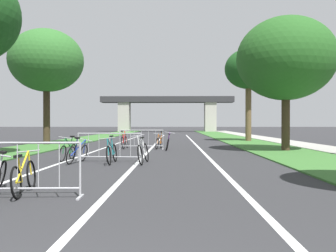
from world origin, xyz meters
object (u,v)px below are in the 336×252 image
(bicycle_yellow_2, at_px, (24,176))
(crowd_barrier_second, at_px, (109,147))
(bicycle_purple_7, at_px, (168,143))
(bicycle_teal_1, at_px, (112,153))
(crowd_barrier_third, at_px, (141,140))
(tree_left_pine_far, at_px, (46,61))
(bicycle_blue_3, at_px, (78,153))
(bicycle_orange_4, at_px, (160,142))
(bicycle_red_8, at_px, (125,142))
(bicycle_white_9, at_px, (143,152))
(crowd_barrier_nearest, at_px, (17,170))
(bicycle_green_6, at_px, (68,151))
(tree_right_cypress_far, at_px, (286,59))
(tree_right_pine_near, at_px, (248,70))

(bicycle_yellow_2, bearing_deg, crowd_barrier_second, 76.20)
(bicycle_purple_7, bearing_deg, bicycle_yellow_2, -101.60)
(bicycle_teal_1, bearing_deg, crowd_barrier_third, -92.44)
(tree_left_pine_far, xyz_separation_m, crowd_barrier_second, (5.97, -10.12, -4.94))
(bicycle_teal_1, bearing_deg, bicycle_blue_3, -3.70)
(bicycle_orange_4, distance_m, bicycle_purple_7, 1.10)
(bicycle_purple_7, height_order, bicycle_red_8, bicycle_red_8)
(crowd_barrier_third, xyz_separation_m, bicycle_purple_7, (1.43, -0.54, -0.17))
(bicycle_white_9, bearing_deg, crowd_barrier_second, -15.98)
(crowd_barrier_nearest, distance_m, bicycle_green_6, 6.74)
(tree_right_cypress_far, distance_m, bicycle_yellow_2, 14.52)
(crowd_barrier_nearest, relative_size, bicycle_blue_3, 1.46)
(crowd_barrier_third, height_order, bicycle_green_6, crowd_barrier_third)
(crowd_barrier_third, bearing_deg, crowd_barrier_second, -95.14)
(bicycle_teal_1, bearing_deg, tree_right_pine_near, -116.34)
(tree_right_cypress_far, relative_size, bicycle_green_6, 4.25)
(tree_right_pine_near, xyz_separation_m, bicycle_purple_7, (-6.09, -9.14, -5.22))
(crowd_barrier_second, bearing_deg, bicycle_blue_3, -158.09)
(tree_right_pine_near, xyz_separation_m, crowd_barrier_second, (-8.09, -14.88, -5.05))
(tree_right_cypress_far, xyz_separation_m, bicycle_blue_3, (-8.97, -5.49, -4.26))
(crowd_barrier_nearest, bearing_deg, tree_left_pine_far, 108.29)
(bicycle_yellow_2, height_order, bicycle_blue_3, bicycle_blue_3)
(tree_right_cypress_far, height_order, bicycle_white_9, tree_right_cypress_far)
(bicycle_blue_3, bearing_deg, crowd_barrier_third, 86.32)
(tree_left_pine_far, height_order, bicycle_white_9, tree_left_pine_far)
(tree_right_pine_near, xyz_separation_m, crowd_barrier_nearest, (-8.64, -21.17, -5.05))
(bicycle_green_6, bearing_deg, tree_right_pine_near, -118.91)
(bicycle_yellow_2, relative_size, bicycle_orange_4, 0.97)
(tree_right_cypress_far, xyz_separation_m, crowd_barrier_second, (-7.92, -5.07, -4.10))
(bicycle_teal_1, bearing_deg, bicycle_purple_7, -105.40)
(crowd_barrier_nearest, relative_size, bicycle_teal_1, 1.38)
(tree_right_cypress_far, height_order, bicycle_teal_1, tree_right_cypress_far)
(tree_left_pine_far, distance_m, tree_right_cypress_far, 14.81)
(crowd_barrier_third, height_order, bicycle_white_9, crowd_barrier_third)
(bicycle_white_9, bearing_deg, tree_right_cypress_far, -133.97)
(tree_right_pine_near, relative_size, bicycle_teal_1, 4.17)
(tree_left_pine_far, xyz_separation_m, bicycle_yellow_2, (5.37, -16.00, -5.11))
(tree_right_pine_near, height_order, bicycle_white_9, tree_right_pine_near)
(bicycle_yellow_2, height_order, bicycle_green_6, bicycle_green_6)
(bicycle_teal_1, height_order, bicycle_purple_7, bicycle_teal_1)
(bicycle_teal_1, xyz_separation_m, bicycle_white_9, (1.10, 0.00, 0.01))
(crowd_barrier_second, distance_m, bicycle_orange_4, 6.91)
(bicycle_yellow_2, relative_size, bicycle_white_9, 0.95)
(bicycle_green_6, bearing_deg, bicycle_orange_4, -111.45)
(bicycle_red_8, bearing_deg, crowd_barrier_second, -83.50)
(bicycle_blue_3, xyz_separation_m, bicycle_green_6, (-0.58, 0.79, -0.00))
(bicycle_purple_7, bearing_deg, tree_right_pine_near, 57.33)
(bicycle_teal_1, xyz_separation_m, bicycle_green_6, (-1.79, 0.89, -0.01))
(bicycle_orange_4, distance_m, bicycle_red_8, 1.95)
(tree_right_cypress_far, xyz_separation_m, bicycle_teal_1, (-7.75, -5.59, -4.25))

